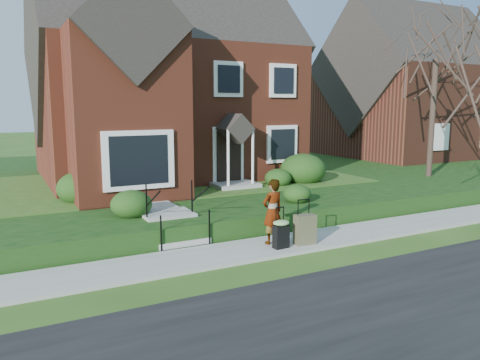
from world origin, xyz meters
TOP-DOWN VIEW (x-y plane):
  - ground at (0.00, 0.00)m, footprint 120.00×120.00m
  - street at (0.00, -5.00)m, footprint 60.00×6.00m
  - sidewalk at (0.00, 0.00)m, footprint 60.00×1.60m
  - terrace at (4.00, 10.90)m, footprint 44.00×20.00m
  - walkway at (-2.50, 5.00)m, footprint 1.20×6.00m
  - main_house at (-0.21, 9.61)m, footprint 10.40×10.20m
  - neighbour_house at (16.00, 11.00)m, footprint 9.40×8.00m
  - front_steps at (-2.50, 1.84)m, footprint 1.40×2.02m
  - foundation_shrubs at (0.51, 4.91)m, footprint 10.16×4.49m
  - woman at (-0.38, 0.13)m, footprint 0.67×0.49m
  - suitcase_black at (-0.40, -0.32)m, footprint 0.46×0.39m
  - suitcase_olive at (0.34, -0.31)m, footprint 0.56×0.35m
  - tree_gap at (9.97, 4.09)m, footprint 5.45×5.45m

SIDE VIEW (x-z plane):
  - ground at x=0.00m, z-range 0.00..0.00m
  - street at x=0.00m, z-range 0.00..0.01m
  - sidewalk at x=0.00m, z-range 0.00..0.08m
  - terrace at x=4.00m, z-range 0.00..0.60m
  - suitcase_olive at x=0.34m, z-range -0.11..1.06m
  - front_steps at x=-2.50m, z-range -0.28..1.22m
  - suitcase_black at x=-0.40m, z-range -0.04..1.01m
  - walkway at x=-2.50m, z-range 0.60..0.66m
  - woman at x=-0.38m, z-range 0.08..1.78m
  - foundation_shrubs at x=0.51m, z-range 0.49..1.77m
  - neighbour_house at x=16.00m, z-range 0.65..9.85m
  - main_house at x=-0.21m, z-range 0.56..9.96m
  - tree_gap at x=9.97m, z-range 2.15..9.93m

